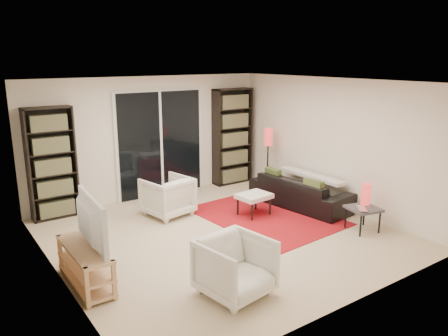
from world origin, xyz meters
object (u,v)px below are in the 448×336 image
at_px(sofa, 300,192).
at_px(floor_lamp, 268,144).
at_px(tv_stand, 85,265).
at_px(side_table, 363,210).
at_px(bookshelf_left, 52,164).
at_px(armchair_back, 168,196).
at_px(armchair_front, 235,267).
at_px(ottoman, 254,197).
at_px(bookshelf_right, 233,137).

xyz_separation_m(sofa, floor_lamp, (0.17, 1.16, 0.72)).
distance_m(tv_stand, side_table, 4.33).
xyz_separation_m(bookshelf_left, armchair_back, (1.67, -1.03, -0.63)).
bearing_deg(armchair_front, tv_stand, 129.44).
distance_m(armchair_back, floor_lamp, 2.54).
bearing_deg(tv_stand, bookshelf_left, 82.97).
bearing_deg(ottoman, armchair_front, -133.37).
relative_size(side_table, floor_lamp, 0.42).
height_order(bookshelf_right, ottoman, bookshelf_right).
bearing_deg(bookshelf_left, side_table, -41.82).
bearing_deg(armchair_back, bookshelf_right, -165.39).
height_order(tv_stand, floor_lamp, floor_lamp).
bearing_deg(bookshelf_right, sofa, -87.30).
height_order(bookshelf_left, tv_stand, bookshelf_left).
bearing_deg(side_table, ottoman, 122.48).
bearing_deg(tv_stand, armchair_front, -42.22).
bearing_deg(bookshelf_right, ottoman, -115.69).
relative_size(tv_stand, ottoman, 1.96).
height_order(bookshelf_left, armchair_front, bookshelf_left).
distance_m(bookshelf_left, armchair_back, 2.06).
height_order(armchair_back, armchair_front, armchair_front).
bearing_deg(tv_stand, floor_lamp, 21.70).
bearing_deg(bookshelf_left, tv_stand, -97.03).
xyz_separation_m(tv_stand, armchair_back, (2.00, 1.62, 0.09)).
height_order(sofa, armchair_back, armchair_back).
xyz_separation_m(bookshelf_right, sofa, (0.10, -2.05, -0.76)).
xyz_separation_m(bookshelf_right, side_table, (0.07, -3.51, -0.70)).
xyz_separation_m(armchair_front, floor_lamp, (3.07, 3.02, 0.65)).
height_order(sofa, armchair_front, armchair_front).
bearing_deg(armchair_back, armchair_front, 67.16).
distance_m(bookshelf_left, floor_lamp, 4.22).
relative_size(bookshelf_left, floor_lamp, 1.47).
bearing_deg(armchair_back, sofa, 145.28).
distance_m(ottoman, floor_lamp, 1.73).
xyz_separation_m(armchair_back, armchair_front, (-0.62, -2.88, 0.00)).
bearing_deg(ottoman, bookshelf_right, 64.31).
relative_size(tv_stand, floor_lamp, 0.88).
relative_size(bookshelf_left, tv_stand, 1.66).
relative_size(armchair_back, side_table, 1.37).
relative_size(armchair_front, ottoman, 1.29).
xyz_separation_m(bookshelf_left, ottoman, (2.92, -1.94, -0.63)).
distance_m(armchair_front, ottoman, 2.72).
bearing_deg(floor_lamp, bookshelf_right, 106.96).
bearing_deg(side_table, bookshelf_left, 138.18).
xyz_separation_m(tv_stand, sofa, (4.27, 0.61, 0.03)).
bearing_deg(tv_stand, sofa, 8.13).
relative_size(bookshelf_right, side_table, 3.75).
bearing_deg(side_table, armchair_front, -171.96).
bearing_deg(floor_lamp, sofa, -98.54).
relative_size(bookshelf_right, armchair_front, 2.71).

